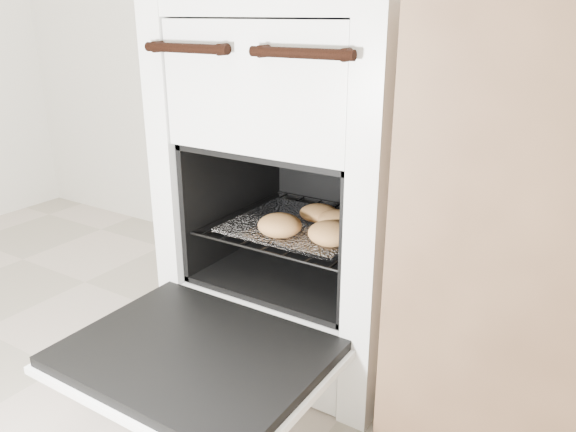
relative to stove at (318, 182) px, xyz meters
name	(u,v)px	position (x,y,z in m)	size (l,w,h in m)	color
stove	(318,182)	(0.00, 0.00, 0.00)	(0.57, 0.63, 0.87)	white
oven_door	(195,357)	(0.00, -0.48, -0.24)	(0.51, 0.40, 0.04)	black
oven_rack	(304,225)	(0.00, -0.06, -0.09)	(0.41, 0.40, 0.01)	black
foil_sheet	(301,225)	(0.00, -0.08, -0.09)	(0.32, 0.28, 0.01)	white
baked_rolls	(315,224)	(0.06, -0.12, -0.06)	(0.25, 0.26, 0.05)	tan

